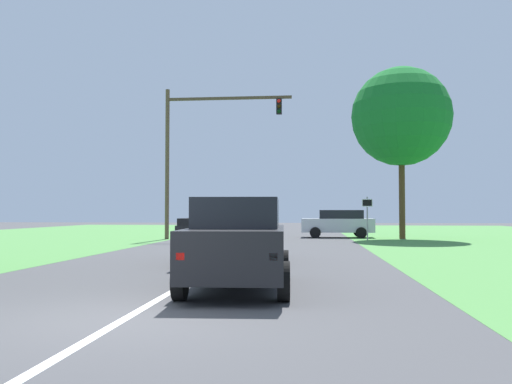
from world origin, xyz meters
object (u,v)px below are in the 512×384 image
at_px(oak_tree_right, 401,117).
at_px(traffic_light, 197,141).
at_px(pickup_truck_lead, 226,232).
at_px(keep_moving_sign, 367,212).
at_px(crossing_suv_far, 338,223).
at_px(red_suv_near, 239,241).

bearing_deg(oak_tree_right, traffic_light, -172.02).
bearing_deg(pickup_truck_lead, oak_tree_right, 62.77).
distance_m(traffic_light, oak_tree_right, 12.38).
bearing_deg(traffic_light, pickup_truck_lead, -74.44).
bearing_deg(keep_moving_sign, crossing_suv_far, 116.44).
bearing_deg(crossing_suv_far, red_suv_near, -98.15).
bearing_deg(keep_moving_sign, pickup_truck_lead, -112.67).
bearing_deg(red_suv_near, keep_moving_sign, 76.61).
bearing_deg(keep_moving_sign, red_suv_near, -103.39).
height_order(red_suv_near, crossing_suv_far, red_suv_near).
relative_size(oak_tree_right, crossing_suv_far, 2.29).
bearing_deg(traffic_light, red_suv_near, -75.64).
height_order(pickup_truck_lead, crossing_suv_far, pickup_truck_lead).
bearing_deg(keep_moving_sign, oak_tree_right, 36.48).
height_order(traffic_light, keep_moving_sign, traffic_light).
height_order(keep_moving_sign, crossing_suv_far, keep_moving_sign).
relative_size(red_suv_near, pickup_truck_lead, 0.91).
distance_m(red_suv_near, oak_tree_right, 23.75).
xyz_separation_m(red_suv_near, traffic_light, (-5.14, 20.08, 4.83)).
relative_size(red_suv_near, oak_tree_right, 0.45).
distance_m(red_suv_near, traffic_light, 21.28).
relative_size(keep_moving_sign, oak_tree_right, 0.24).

